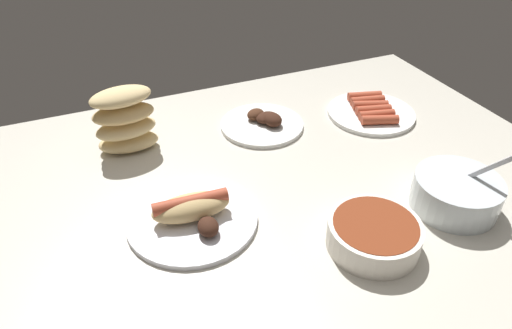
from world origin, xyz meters
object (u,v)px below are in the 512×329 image
Objects in this scene: plate_sausages at (371,111)px; plate_grilled_meat at (263,123)px; plate_hotdog_assembled at (192,214)px; bread_stack at (125,121)px; bowl_coleslaw at (456,192)px; bowl_chili at (374,234)px.

plate_grilled_meat is at bearing 168.69° from plate_sausages.
plate_hotdog_assembled reaches higher than plate_grilled_meat.
bread_stack is at bearing 172.00° from plate_sausages.
plate_hotdog_assembled is 1.10× the size of plate_sausages.
plate_hotdog_assembled is 48.13cm from bowl_coleslaw.
plate_hotdog_assembled is 55.23cm from plate_sausages.
bowl_coleslaw is 1.01× the size of bowl_chili.
plate_hotdog_assembled is at bearing 161.98° from bowl_coleslaw.
plate_hotdog_assembled is 29.13cm from bread_stack.
bread_stack is (-51.88, 42.84, 3.72)cm from bowl_coleslaw.
plate_hotdog_assembled is 1.50× the size of bowl_coleslaw.
bowl_coleslaw is at bearing -62.37° from plate_grilled_meat.
plate_hotdog_assembled is 1.63× the size of bread_stack.
plate_sausages is (51.53, 19.85, -0.76)cm from plate_hotdog_assembled.
bowl_chili is (26.14, -17.41, 0.87)cm from plate_hotdog_assembled.
plate_sausages is at bearing 55.73° from bowl_chili.
plate_sausages is (26.77, -5.36, 0.05)cm from plate_grilled_meat.
bowl_chili is at bearing -172.64° from bowl_coleslaw.
bread_stack reaches higher than plate_hotdog_assembled.
plate_grilled_meat is at bearing -5.09° from bread_stack.
plate_hotdog_assembled is at bearing -77.62° from bread_stack.
plate_hotdog_assembled is 35.34cm from plate_grilled_meat.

